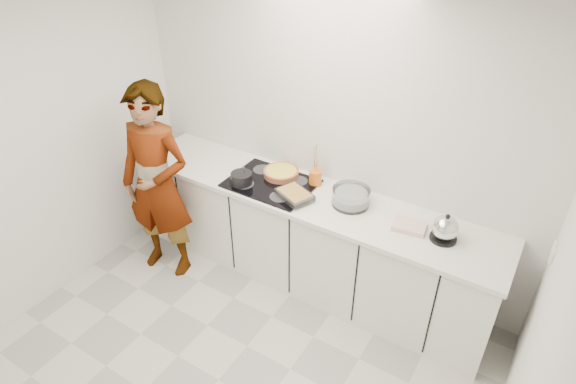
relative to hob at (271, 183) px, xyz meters
The scene contains 16 objects.
floor 1.60m from the hob, 74.48° to the right, with size 3.60×3.20×0.00m, color beige.
ceiling 2.13m from the hob, 74.48° to the right, with size 3.60×3.20×0.00m, color white.
wall_back 0.62m from the hob, 44.17° to the left, with size 3.60×0.00×2.60m, color silver.
wall_left 1.96m from the hob, 139.01° to the right, with size 0.00×3.20×2.60m, color silver.
wall_right 2.51m from the hob, 29.95° to the right, with size 0.02×3.20×2.60m.
base_cabinets 0.60m from the hob, ahead, with size 3.20×0.58×0.87m, color white.
countertop 0.35m from the hob, ahead, with size 3.24×0.64×0.04m, color white.
hob is the anchor object (origin of this frame).
tart_dish 0.15m from the hob, 85.87° to the left, with size 0.39×0.39×0.05m.
saucepan 0.25m from the hob, 144.59° to the right, with size 0.22×0.22×0.17m.
baking_dish 0.31m from the hob, 17.57° to the right, with size 0.34×0.30×0.05m.
mixing_bowl 0.71m from the hob, ahead, with size 0.37×0.37×0.14m.
tea_towel 1.21m from the hob, ahead, with size 0.24×0.17×0.04m, color white.
kettle 1.46m from the hob, ahead, with size 0.25×0.25×0.22m.
utensil_crock 0.38m from the hob, 30.40° to the left, with size 0.11×0.11×0.13m, color orange.
cook 0.97m from the hob, 148.77° to the right, with size 0.65×0.43×1.79m, color white.
Camera 1 is at (1.58, -1.58, 3.11)m, focal length 30.00 mm.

